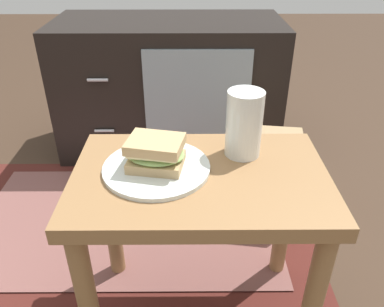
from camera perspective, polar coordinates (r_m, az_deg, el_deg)
The scene contains 7 objects.
side_table at distance 0.89m, azimuth 1.16°, elevation -7.76°, with size 0.56×0.36×0.46m.
tv_cabinet at distance 1.76m, azimuth -3.29°, elevation 9.87°, with size 0.96×0.46×0.58m.
area_rug at distance 1.43m, azimuth -9.57°, elevation -9.80°, with size 1.29×0.77×0.01m.
plate at distance 0.85m, azimuth -5.27°, elevation -2.11°, with size 0.24×0.24×0.01m, color silver.
sandwich_front at distance 0.83m, azimuth -5.40°, elevation 0.07°, with size 0.14×0.12×0.07m.
beer_glass at distance 0.88m, azimuth 7.70°, elevation 4.19°, with size 0.08×0.08×0.15m.
paper_bag at distance 1.38m, azimuth 11.09°, elevation -3.43°, with size 0.24×0.20×0.32m.
Camera 1 is at (-0.02, -0.69, 0.93)m, focal length 36.01 mm.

